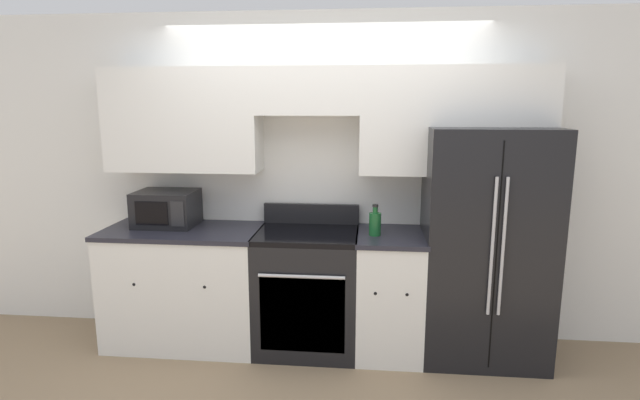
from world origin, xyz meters
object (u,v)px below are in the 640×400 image
oven_range (307,290)px  bottle (375,223)px  refrigerator (484,244)px  microwave (167,208)px

oven_range → bottle: bottle is taller
refrigerator → microwave: bearing=179.2°
bottle → refrigerator: bearing=7.1°
oven_range → microwave: (-1.14, 0.10, 0.60)m
microwave → bottle: 1.66m
oven_range → microwave: 1.29m
microwave → bottle: (1.65, -0.14, -0.05)m
oven_range → refrigerator: size_ratio=0.63×
refrigerator → microwave: refrigerator is taller
refrigerator → bottle: size_ratio=7.44×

